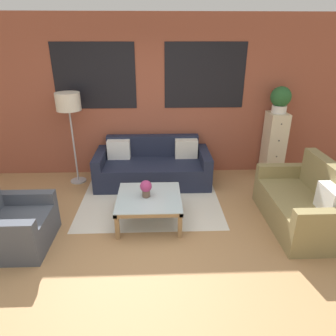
% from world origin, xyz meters
% --- Properties ---
extents(ground_plane, '(16.00, 16.00, 0.00)m').
position_xyz_m(ground_plane, '(0.00, 0.00, 0.00)').
color(ground_plane, '#AD7F51').
extents(wall_back_brick, '(8.40, 0.09, 2.80)m').
position_xyz_m(wall_back_brick, '(0.00, 2.44, 1.41)').
color(wall_back_brick, brown).
rests_on(wall_back_brick, ground_plane).
extents(rug, '(2.20, 1.70, 0.00)m').
position_xyz_m(rug, '(-0.02, 1.24, 0.00)').
color(rug, silver).
rests_on(rug, ground_plane).
extents(couch_dark, '(1.99, 0.88, 0.78)m').
position_xyz_m(couch_dark, '(0.02, 1.95, 0.28)').
color(couch_dark, '#1E2338').
rests_on(couch_dark, ground_plane).
extents(settee_vintage, '(0.80, 1.47, 0.92)m').
position_xyz_m(settee_vintage, '(2.10, 0.51, 0.31)').
color(settee_vintage, olive).
rests_on(settee_vintage, ground_plane).
extents(armchair_corner, '(0.80, 0.85, 0.84)m').
position_xyz_m(armchair_corner, '(-1.69, 0.19, 0.28)').
color(armchair_corner, '#474C56').
rests_on(armchair_corner, ground_plane).
extents(coffee_table, '(0.88, 0.88, 0.39)m').
position_xyz_m(coffee_table, '(-0.02, 0.67, 0.33)').
color(coffee_table, silver).
rests_on(coffee_table, ground_plane).
extents(floor_lamp, '(0.40, 0.40, 1.60)m').
position_xyz_m(floor_lamp, '(-1.34, 2.01, 1.39)').
color(floor_lamp, '#B2B2B7').
rests_on(floor_lamp, ground_plane).
extents(drawer_cabinet, '(0.33, 0.41, 1.20)m').
position_xyz_m(drawer_cabinet, '(2.25, 2.16, 0.60)').
color(drawer_cabinet, beige).
rests_on(drawer_cabinet, ground_plane).
extents(potted_plant, '(0.35, 0.35, 0.46)m').
position_xyz_m(potted_plant, '(2.25, 2.16, 1.44)').
color(potted_plant, silver).
rests_on(potted_plant, drawer_cabinet).
extents(flower_vase, '(0.16, 0.16, 0.24)m').
position_xyz_m(flower_vase, '(-0.06, 0.68, 0.53)').
color(flower_vase, brown).
rests_on(flower_vase, coffee_table).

